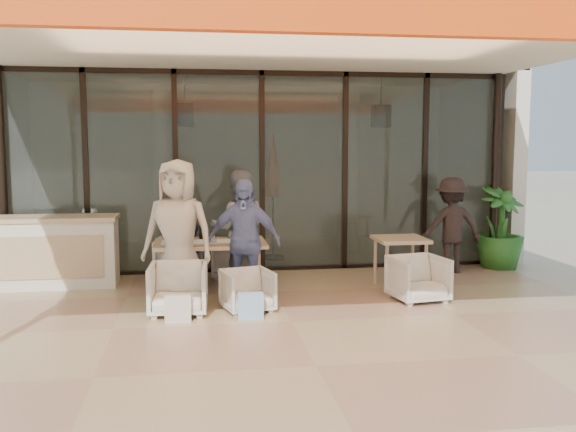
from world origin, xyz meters
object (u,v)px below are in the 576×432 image
at_px(side_table, 400,245).
at_px(chair_far_right, 237,260).
at_px(chair_near_left, 178,287).
at_px(diner_periwinkle, 244,241).
at_px(chair_far_left, 181,257).
at_px(chair_near_right, 247,289).
at_px(side_chair, 418,277).
at_px(potted_palm, 500,228).
at_px(dining_table, 210,246).
at_px(diner_cream, 178,233).
at_px(diner_navy, 179,231).
at_px(host_counter, 52,252).
at_px(diner_grey, 239,229).
at_px(standing_woman, 451,226).

bearing_deg(side_table, chair_far_right, 156.49).
xyz_separation_m(chair_near_left, diner_periwinkle, (0.84, 0.50, 0.46)).
distance_m(chair_far_left, chair_near_right, 2.08).
relative_size(chair_far_right, side_chair, 0.91).
bearing_deg(potted_palm, chair_near_left, -158.21).
relative_size(dining_table, chair_far_right, 2.43).
distance_m(diner_cream, side_chair, 3.17).
height_order(dining_table, diner_navy, diner_navy).
height_order(dining_table, chair_far_right, dining_table).
relative_size(chair_far_left, diner_cream, 0.39).
bearing_deg(potted_palm, chair_far_right, -177.74).
distance_m(host_counter, diner_grey, 2.68).
distance_m(chair_far_right, diner_cream, 1.75).
bearing_deg(chair_near_left, diner_periwinkle, 33.96).
xyz_separation_m(chair_near_left, diner_cream, (0.00, 0.50, 0.59)).
relative_size(chair_near_left, standing_woman, 0.46).
bearing_deg(host_counter, chair_near_right, -33.07).
relative_size(chair_far_left, potted_palm, 0.54).
xyz_separation_m(dining_table, standing_woman, (3.82, 0.87, 0.08)).
distance_m(dining_table, chair_far_right, 1.10).
bearing_deg(chair_near_right, side_table, 8.09).
relative_size(diner_grey, standing_woman, 1.10).
bearing_deg(standing_woman, chair_far_left, -1.49).
xyz_separation_m(host_counter, dining_table, (2.22, -0.77, 0.16)).
distance_m(chair_near_left, diner_periwinkle, 1.08).
relative_size(diner_cream, standing_woman, 1.22).
bearing_deg(chair_far_left, side_chair, 157.26).
relative_size(dining_table, diner_grey, 0.88).
distance_m(diner_navy, side_table, 3.14).
bearing_deg(chair_far_right, diner_navy, 52.19).
bearing_deg(diner_periwinkle, diner_grey, 104.73).
distance_m(chair_near_left, diner_navy, 1.48).
distance_m(chair_far_left, diner_grey, 1.09).
relative_size(dining_table, side_chair, 2.22).
bearing_deg(side_chair, chair_far_left, 141.63).
height_order(side_table, side_chair, side_table).
bearing_deg(potted_palm, diner_periwinkle, -160.10).
bearing_deg(host_counter, chair_near_left, -43.66).
distance_m(diner_grey, diner_periwinkle, 0.90).
xyz_separation_m(diner_navy, side_table, (3.10, -0.48, -0.19)).
relative_size(diner_periwinkle, potted_palm, 1.18).
bearing_deg(diner_periwinkle, side_table, 25.25).
relative_size(chair_near_left, diner_navy, 0.43).
bearing_deg(diner_periwinkle, chair_near_right, -75.27).
height_order(chair_near_left, diner_navy, diner_navy).
height_order(diner_grey, diner_periwinkle, diner_grey).
bearing_deg(diner_cream, diner_periwinkle, 18.18).
distance_m(chair_far_left, side_chair, 3.55).
relative_size(chair_far_right, diner_navy, 0.37).
height_order(chair_far_left, chair_near_right, chair_far_left).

